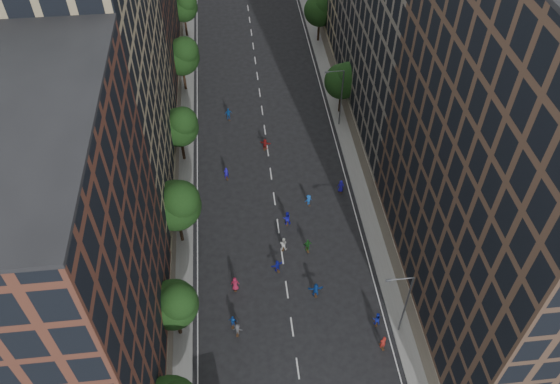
# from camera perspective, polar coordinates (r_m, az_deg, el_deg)

# --- Properties ---
(ground) EXTENTS (240.00, 240.00, 0.00)m
(ground) POSITION_cam_1_polar(r_m,az_deg,el_deg) (73.73, -1.26, 4.07)
(ground) COLOR black
(ground) RESTS_ON ground
(sidewalk_left) EXTENTS (4.00, 105.00, 0.15)m
(sidewalk_left) POSITION_cam_1_polar(r_m,az_deg,el_deg) (79.69, -10.45, 7.00)
(sidewalk_left) COLOR slate
(sidewalk_left) RESTS_ON ground
(sidewalk_right) EXTENTS (4.00, 105.00, 0.15)m
(sidewalk_right) POSITION_cam_1_polar(r_m,az_deg,el_deg) (80.96, 6.82, 8.20)
(sidewalk_right) COLOR slate
(sidewalk_right) RESTS_ON ground
(bldg_left_a) EXTENTS (14.00, 22.00, 30.00)m
(bldg_left_a) POSITION_cam_1_polar(r_m,az_deg,el_deg) (45.23, -22.88, -8.16)
(bldg_left_a) COLOR #4E281D
(bldg_left_a) RESTS_ON ground
(bldg_left_b) EXTENTS (14.00, 26.00, 34.00)m
(bldg_left_b) POSITION_cam_1_polar(r_m,az_deg,el_deg) (61.09, -19.48, 11.40)
(bldg_left_b) COLOR #907F5E
(bldg_left_b) RESTS_ON ground
(bldg_right_a) EXTENTS (14.00, 30.00, 36.00)m
(bldg_right_a) POSITION_cam_1_polar(r_m,az_deg,el_deg) (48.97, 24.05, 1.67)
(bldg_right_a) COLOR #483326
(bldg_right_a) RESTS_ON ground
(bldg_right_b) EXTENTS (14.00, 28.00, 33.00)m
(bldg_right_b) POSITION_cam_1_polar(r_m,az_deg,el_deg) (71.19, 14.34, 17.19)
(bldg_right_b) COLOR #625B51
(bldg_right_b) RESTS_ON ground
(tree_left_1) EXTENTS (4.80, 4.80, 8.21)m
(tree_left_1) POSITION_cam_1_polar(r_m,az_deg,el_deg) (52.57, -10.94, -11.37)
(tree_left_1) COLOR black
(tree_left_1) RESTS_ON ground
(tree_left_2) EXTENTS (5.60, 5.60, 9.45)m
(tree_left_2) POSITION_cam_1_polar(r_m,az_deg,el_deg) (59.37, -10.71, -1.22)
(tree_left_2) COLOR black
(tree_left_2) RESTS_ON ground
(tree_left_3) EXTENTS (5.00, 5.00, 8.58)m
(tree_left_3) POSITION_cam_1_polar(r_m,az_deg,el_deg) (70.07, -10.39, 6.84)
(tree_left_3) COLOR black
(tree_left_3) RESTS_ON ground
(tree_left_4) EXTENTS (5.40, 5.40, 9.08)m
(tree_left_4) POSITION_cam_1_polar(r_m,az_deg,el_deg) (83.02, -10.18, 13.89)
(tree_left_4) COLOR black
(tree_left_4) RESTS_ON ground
(tree_left_5) EXTENTS (4.80, 4.80, 8.33)m
(tree_left_5) POSITION_cam_1_polar(r_m,az_deg,el_deg) (97.22, -9.99, 18.62)
(tree_left_5) COLOR black
(tree_left_5) RESTS_ON ground
(tree_right_a) EXTENTS (5.00, 5.00, 8.39)m
(tree_right_a) POSITION_cam_1_polar(r_m,az_deg,el_deg) (77.88, 6.67, 11.57)
(tree_right_a) COLOR black
(tree_right_a) RESTS_ON ground
(tree_right_b) EXTENTS (5.20, 5.20, 8.83)m
(tree_right_b) POSITION_cam_1_polar(r_m,az_deg,el_deg) (94.59, 4.31, 18.56)
(tree_right_b) COLOR black
(tree_right_b) RESTS_ON ground
(streetlamp_near) EXTENTS (2.64, 0.22, 9.06)m
(streetlamp_near) POSITION_cam_1_polar(r_m,az_deg,el_deg) (53.50, 12.86, -11.12)
(streetlamp_near) COLOR #595B60
(streetlamp_near) RESTS_ON ground
(streetlamp_far) EXTENTS (2.64, 0.22, 9.06)m
(streetlamp_far) POSITION_cam_1_polar(r_m,az_deg,el_deg) (75.67, 6.29, 10.04)
(streetlamp_far) COLOR #595B60
(streetlamp_far) RESTS_ON ground
(skater_2) EXTENTS (0.88, 0.71, 1.70)m
(skater_2) POSITION_cam_1_polar(r_m,az_deg,el_deg) (57.11, 10.06, -12.92)
(skater_2) COLOR #121E93
(skater_2) RESTS_ON ground
(skater_4) EXTENTS (0.97, 0.64, 1.53)m
(skater_4) POSITION_cam_1_polar(r_m,az_deg,el_deg) (56.43, -4.93, -13.32)
(skater_4) COLOR #164CB5
(skater_4) RESTS_ON ground
(skater_5) EXTENTS (1.63, 0.54, 1.75)m
(skater_5) POSITION_cam_1_polar(r_m,az_deg,el_deg) (58.25, 3.75, -10.16)
(skater_5) COLOR #123D94
(skater_5) RESTS_ON ground
(skater_6) EXTENTS (0.93, 0.64, 1.83)m
(skater_6) POSITION_cam_1_polar(r_m,az_deg,el_deg) (58.69, -4.71, -9.55)
(skater_6) COLOR maroon
(skater_6) RESTS_ON ground
(skater_7) EXTENTS (0.75, 0.57, 1.85)m
(skater_7) POSITION_cam_1_polar(r_m,az_deg,el_deg) (55.80, 10.71, -15.19)
(skater_7) COLOR maroon
(skater_7) RESTS_ON ground
(skater_8) EXTENTS (1.05, 0.95, 1.76)m
(skater_8) POSITION_cam_1_polar(r_m,az_deg,el_deg) (61.78, 0.36, -5.44)
(skater_8) COLOR silver
(skater_8) RESTS_ON ground
(skater_9) EXTENTS (1.06, 0.73, 1.51)m
(skater_9) POSITION_cam_1_polar(r_m,az_deg,el_deg) (55.94, -4.47, -14.13)
(skater_9) COLOR #3F4044
(skater_9) RESTS_ON ground
(skater_10) EXTENTS (1.10, 0.58, 1.80)m
(skater_10) POSITION_cam_1_polar(r_m,az_deg,el_deg) (61.69, 2.91, -5.60)
(skater_10) COLOR #1A581D
(skater_10) RESTS_ON ground
(skater_11) EXTENTS (1.49, 0.96, 1.54)m
(skater_11) POSITION_cam_1_polar(r_m,az_deg,el_deg) (60.04, -0.29, -7.74)
(skater_11) COLOR #13179B
(skater_11) RESTS_ON ground
(skater_12) EXTENTS (0.86, 0.58, 1.71)m
(skater_12) POSITION_cam_1_polar(r_m,az_deg,el_deg) (68.35, 6.37, 0.59)
(skater_12) COLOR #1F16B4
(skater_12) RESTS_ON ground
(skater_13) EXTENTS (0.73, 0.58, 1.77)m
(skater_13) POSITION_cam_1_polar(r_m,az_deg,el_deg) (69.89, -5.64, 1.95)
(skater_13) COLOR #1E14A7
(skater_13) RESTS_ON ground
(skater_14) EXTENTS (0.94, 0.74, 1.90)m
(skater_14) POSITION_cam_1_polar(r_m,az_deg,el_deg) (64.18, 0.72, -2.76)
(skater_14) COLOR #1816B9
(skater_14) RESTS_ON ground
(skater_15) EXTENTS (1.09, 0.83, 1.50)m
(skater_15) POSITION_cam_1_polar(r_m,az_deg,el_deg) (66.52, 2.99, -0.85)
(skater_15) COLOR blue
(skater_15) RESTS_ON ground
(skater_16) EXTENTS (1.17, 0.71, 1.86)m
(skater_16) POSITION_cam_1_polar(r_m,az_deg,el_deg) (79.12, -5.40, 8.10)
(skater_16) COLOR blue
(skater_16) RESTS_ON ground
(skater_17) EXTENTS (1.59, 1.03, 1.64)m
(skater_17) POSITION_cam_1_polar(r_m,az_deg,el_deg) (73.87, -1.57, 5.01)
(skater_17) COLOR maroon
(skater_17) RESTS_ON ground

